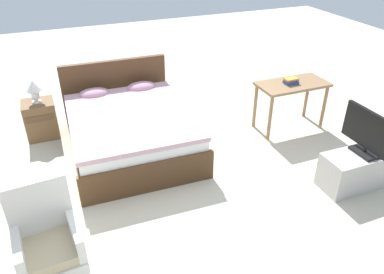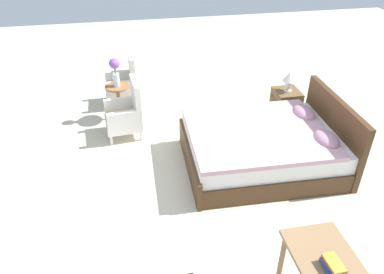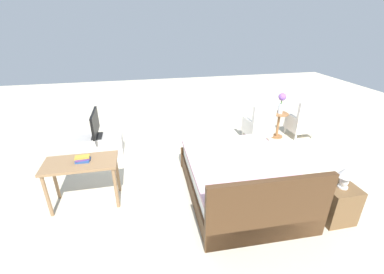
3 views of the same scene
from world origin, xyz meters
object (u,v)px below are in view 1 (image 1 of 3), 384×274
bed (129,128)px  tv_stand (359,169)px  tv_flatscreen (370,133)px  table_lamp (34,88)px  armchair_by_window_right (48,241)px  nightstand (41,119)px  vanity_desk (292,90)px  book_stack (291,81)px

bed → tv_stand: bed is taller
bed → tv_flatscreen: bearing=-38.2°
bed → table_lamp: 1.45m
bed → armchair_by_window_right: size_ratio=2.33×
nightstand → vanity_desk: bearing=-17.6°
armchair_by_window_right → table_lamp: (0.04, 2.64, 0.39)m
nightstand → armchair_by_window_right: bearing=-90.9°
armchair_by_window_right → vanity_desk: bearing=23.1°
table_lamp → tv_flatscreen: (3.50, -2.64, -0.05)m
bed → table_lamp: bearing=145.5°
bed → vanity_desk: 2.43m
tv_stand → book_stack: bearing=90.8°
table_lamp → book_stack: bearing=-17.9°
armchair_by_window_right → tv_flatscreen: (3.54, -0.00, 0.34)m
tv_flatscreen → nightstand: bearing=143.0°
tv_flatscreen → book_stack: size_ratio=3.61×
vanity_desk → armchair_by_window_right: bearing=-156.9°
tv_flatscreen → book_stack: 1.52m
bed → book_stack: bearing=-8.4°
armchair_by_window_right → table_lamp: size_ratio=2.79×
armchair_by_window_right → tv_flatscreen: bearing=-0.0°
tv_stand → bed: bearing=141.8°
table_lamp → vanity_desk: size_ratio=0.32×
nightstand → table_lamp: bearing=90.0°
nightstand → book_stack: 3.69m
table_lamp → book_stack: size_ratio=1.55×
armchair_by_window_right → book_stack: size_ratio=4.33×
vanity_desk → tv_stand: bearing=-90.8°
armchair_by_window_right → vanity_desk: armchair_by_window_right is taller
table_lamp → book_stack: 3.65m
bed → book_stack: 2.41m
nightstand → tv_stand: 4.38m
tv_flatscreen → vanity_desk: tv_flatscreen is taller
tv_stand → tv_flatscreen: (0.00, 0.00, 0.49)m
vanity_desk → table_lamp: bearing=162.4°
tv_stand → tv_flatscreen: 0.49m
armchair_by_window_right → book_stack: bearing=23.3°
nightstand → book_stack: (3.48, -1.12, 0.50)m
nightstand → book_stack: size_ratio=2.59×
table_lamp → bed: bearing=-34.5°
bed → tv_flatscreen: size_ratio=2.79×
tv_flatscreen → vanity_desk: 1.52m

